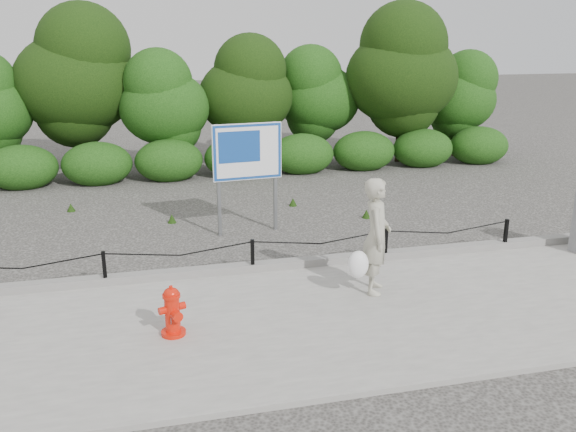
# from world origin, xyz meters

# --- Properties ---
(ground) EXTENTS (90.00, 90.00, 0.00)m
(ground) POSITION_xyz_m (0.00, 0.00, 0.00)
(ground) COLOR #2D2B28
(ground) RESTS_ON ground
(sidewalk) EXTENTS (14.00, 4.00, 0.08)m
(sidewalk) POSITION_xyz_m (0.00, -2.00, 0.04)
(sidewalk) COLOR gray
(sidewalk) RESTS_ON ground
(curb) EXTENTS (14.00, 0.22, 0.14)m
(curb) POSITION_xyz_m (0.00, 0.05, 0.15)
(curb) COLOR slate
(curb) RESTS_ON sidewalk
(chain_barrier) EXTENTS (10.06, 0.06, 0.60)m
(chain_barrier) POSITION_xyz_m (0.00, 0.00, 0.46)
(chain_barrier) COLOR black
(chain_barrier) RESTS_ON sidewalk
(treeline) EXTENTS (20.02, 3.94, 4.95)m
(treeline) POSITION_xyz_m (0.42, 8.95, 2.54)
(treeline) COLOR black
(treeline) RESTS_ON ground
(fire_hydrant) EXTENTS (0.44, 0.44, 0.74)m
(fire_hydrant) POSITION_xyz_m (-1.51, -2.03, 0.43)
(fire_hydrant) COLOR red
(fire_hydrant) RESTS_ON sidewalk
(pedestrian) EXTENTS (0.86, 0.81, 1.89)m
(pedestrian) POSITION_xyz_m (1.76, -1.30, 1.00)
(pedestrian) COLOR #A9A590
(pedestrian) RESTS_ON sidewalk
(advertising_sign) EXTENTS (1.47, 0.24, 2.36)m
(advertising_sign) POSITION_xyz_m (0.36, 2.39, 1.66)
(advertising_sign) COLOR slate
(advertising_sign) RESTS_ON ground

